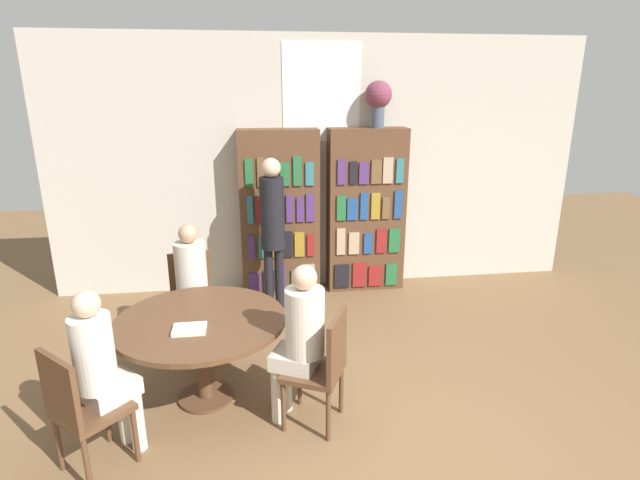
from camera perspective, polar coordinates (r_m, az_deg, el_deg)
name	(u,v)px	position (r m, az deg, el deg)	size (l,w,h in m)	color
ground_plane	(393,475)	(3.62, 8.30, -25.07)	(16.00, 16.00, 0.00)	brown
wall_back	(321,166)	(6.07, 0.12, 8.49)	(6.40, 0.07, 3.00)	beige
bookshelf_left	(280,214)	(5.93, -4.62, 3.02)	(0.92, 0.34, 1.96)	brown
bookshelf_right	(366,211)	(6.08, 5.27, 3.35)	(0.92, 0.34, 1.96)	brown
flower_vase	(378,98)	(5.93, 6.69, 15.80)	(0.31, 0.31, 0.52)	#475166
reading_table	(201,331)	(4.04, -13.45, -10.06)	(1.32, 1.32, 0.71)	brown
chair_near_camera	(80,406)	(3.63, -25.77, -16.76)	(0.57, 0.57, 0.90)	brown
chair_left_side	(192,295)	(4.99, -14.39, -6.06)	(0.46, 0.46, 0.90)	brown
chair_far_side	(323,364)	(3.72, 0.37, -14.00)	(0.53, 0.53, 0.90)	brown
seated_reader_left	(192,281)	(4.75, -14.42, -4.53)	(0.34, 0.41, 1.24)	beige
seated_reader_right	(300,334)	(3.66, -2.31, -10.69)	(0.42, 0.39, 1.25)	beige
seated_reader_back	(102,366)	(3.60, -23.61, -13.09)	(0.41, 0.41, 1.24)	silver
librarian_standing	(273,220)	(5.43, -5.45, 2.27)	(0.26, 0.53, 1.71)	black
open_book_on_table	(189,329)	(3.82, -14.69, -9.83)	(0.24, 0.18, 0.03)	silver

